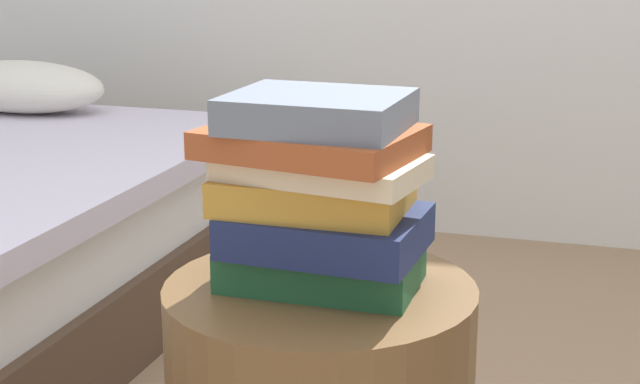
{
  "coord_description": "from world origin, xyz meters",
  "views": [
    {
      "loc": [
        0.36,
        -1.22,
        1.02
      ],
      "look_at": [
        0.0,
        0.0,
        0.67
      ],
      "focal_mm": 54.5,
      "sensor_mm": 36.0,
      "label": 1
    }
  ],
  "objects_px": {
    "book_ochre": "(314,192)",
    "book_slate": "(315,111)",
    "book_forest": "(318,266)",
    "book_navy": "(325,232)",
    "book_rust": "(311,142)",
    "book_cream": "(322,168)"
  },
  "relations": [
    {
      "from": "book_navy",
      "to": "book_slate",
      "type": "xyz_separation_m",
      "value": [
        -0.01,
        -0.01,
        0.17
      ]
    },
    {
      "from": "book_navy",
      "to": "book_cream",
      "type": "height_order",
      "value": "book_cream"
    },
    {
      "from": "book_cream",
      "to": "book_slate",
      "type": "height_order",
      "value": "book_slate"
    },
    {
      "from": "book_forest",
      "to": "book_slate",
      "type": "height_order",
      "value": "book_slate"
    },
    {
      "from": "book_forest",
      "to": "book_navy",
      "type": "bearing_deg",
      "value": -38.14
    },
    {
      "from": "book_navy",
      "to": "book_slate",
      "type": "distance_m",
      "value": 0.17
    },
    {
      "from": "book_cream",
      "to": "book_forest",
      "type": "bearing_deg",
      "value": 129.08
    },
    {
      "from": "book_forest",
      "to": "book_navy",
      "type": "distance_m",
      "value": 0.06
    },
    {
      "from": "book_ochre",
      "to": "book_rust",
      "type": "height_order",
      "value": "book_rust"
    },
    {
      "from": "book_forest",
      "to": "book_cream",
      "type": "distance_m",
      "value": 0.15
    },
    {
      "from": "book_forest",
      "to": "book_ochre",
      "type": "xyz_separation_m",
      "value": [
        -0.01,
        -0.0,
        0.11
      ]
    },
    {
      "from": "book_navy",
      "to": "book_ochre",
      "type": "distance_m",
      "value": 0.06
    },
    {
      "from": "book_slate",
      "to": "book_forest",
      "type": "bearing_deg",
      "value": 94.21
    },
    {
      "from": "book_navy",
      "to": "book_cream",
      "type": "distance_m",
      "value": 0.09
    },
    {
      "from": "book_navy",
      "to": "book_cream",
      "type": "bearing_deg",
      "value": -107.03
    },
    {
      "from": "book_navy",
      "to": "book_slate",
      "type": "bearing_deg",
      "value": -150.82
    },
    {
      "from": "book_ochre",
      "to": "book_slate",
      "type": "distance_m",
      "value": 0.12
    },
    {
      "from": "book_cream",
      "to": "book_slate",
      "type": "relative_size",
      "value": 1.16
    },
    {
      "from": "book_navy",
      "to": "book_rust",
      "type": "bearing_deg",
      "value": -162.12
    },
    {
      "from": "book_cream",
      "to": "book_ochre",
      "type": "bearing_deg",
      "value": 142.67
    },
    {
      "from": "book_forest",
      "to": "book_rust",
      "type": "distance_m",
      "value": 0.18
    },
    {
      "from": "book_cream",
      "to": "book_slate",
      "type": "bearing_deg",
      "value": -179.05
    }
  ]
}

